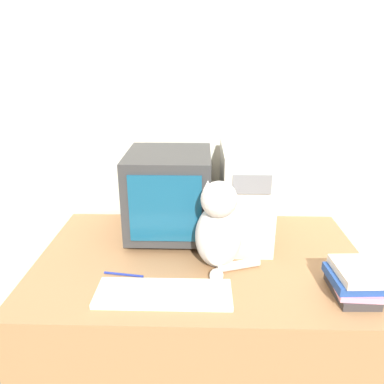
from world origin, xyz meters
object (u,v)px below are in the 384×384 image
crt_monitor (169,194)px  pen (124,274)px  keyboard (164,293)px  computer_tower (245,194)px  cat (219,230)px  book_stack (353,281)px

crt_monitor → pen: 0.42m
keyboard → pen: 0.20m
crt_monitor → keyboard: bearing=-88.0°
computer_tower → crt_monitor: bearing=175.8°
pen → crt_monitor: bearing=67.1°
cat → pen: (-0.36, -0.07, -0.16)m
pen → book_stack: bearing=-6.4°
crt_monitor → computer_tower: size_ratio=0.92×
book_stack → pen: (-0.81, 0.09, -0.05)m
cat → pen: bearing=-164.1°
book_stack → cat: bearing=160.5°
computer_tower → pen: 0.61m
crt_monitor → keyboard: size_ratio=0.82×
crt_monitor → book_stack: 0.81m
crt_monitor → book_stack: size_ratio=1.96×
crt_monitor → cat: crt_monitor is taller
computer_tower → keyboard: (-0.32, -0.44, -0.20)m
cat → book_stack: size_ratio=1.85×
book_stack → computer_tower: bearing=128.9°
keyboard → book_stack: 0.65m
computer_tower → pen: bearing=-146.1°
crt_monitor → computer_tower: (0.33, -0.02, 0.01)m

